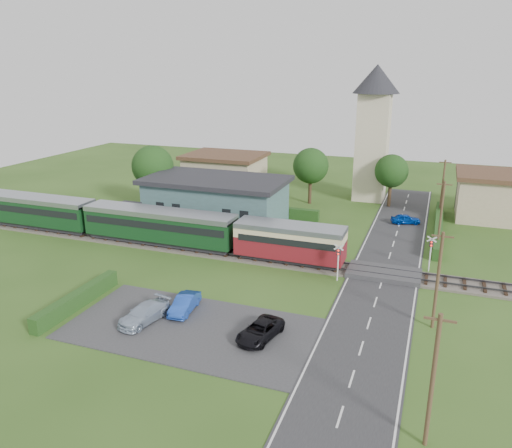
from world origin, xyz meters
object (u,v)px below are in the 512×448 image
(equipment_hut, at_px, (128,215))
(car_park_silver, at_px, (144,313))
(crossing_signal_near, at_px, (338,257))
(car_park_blue, at_px, (185,304))
(house_west, at_px, (225,173))
(pedestrian_far, at_px, (139,222))
(house_east, at_px, (494,195))
(car_park_dark, at_px, (260,331))
(train, at_px, (132,222))
(church_tower, at_px, (374,123))
(car_on_road, at_px, (406,219))
(crossing_signal_far, at_px, (431,248))
(station_building, at_px, (216,200))
(pedestrian_near, at_px, (250,235))

(equipment_hut, bearing_deg, car_park_silver, -53.34)
(crossing_signal_near, relative_size, car_park_blue, 0.89)
(house_west, bearing_deg, pedestrian_far, -93.57)
(house_east, distance_m, car_park_dark, 39.32)
(house_west, relative_size, crossing_signal_near, 3.30)
(house_west, bearing_deg, car_park_blue, -71.07)
(pedestrian_far, bearing_deg, train, -162.91)
(house_east, bearing_deg, car_park_silver, -124.53)
(equipment_hut, distance_m, house_east, 42.41)
(house_west, distance_m, car_park_dark, 41.08)
(house_west, bearing_deg, church_tower, 8.53)
(car_on_road, bearing_deg, car_park_dark, 147.93)
(house_east, xyz_separation_m, crossing_signal_far, (-6.40, -19.61, -0.66))
(house_east, bearing_deg, car_on_road, -147.50)
(station_building, xyz_separation_m, car_park_blue, (6.99, -20.95, -2.01))
(train, height_order, house_west, house_west)
(station_building, distance_m, train, 10.46)
(crossing_signal_far, bearing_deg, equipment_hut, 178.54)
(car_park_silver, relative_size, pedestrian_far, 2.67)
(station_building, bearing_deg, train, -120.55)
(equipment_hut, bearing_deg, house_east, 26.32)
(station_building, relative_size, pedestrian_near, 9.29)
(train, xyz_separation_m, house_west, (0.31, 23.00, 0.61))
(station_building, relative_size, crossing_signal_far, 4.88)
(house_west, xyz_separation_m, house_east, (35.00, -1.00, 0.00))
(pedestrian_near, bearing_deg, house_west, -37.24)
(church_tower, distance_m, pedestrian_near, 26.43)
(car_park_dark, bearing_deg, crossing_signal_near, 86.88)
(car_park_silver, bearing_deg, car_on_road, 74.32)
(equipment_hut, height_order, house_east, house_east)
(train, height_order, crossing_signal_far, train)
(crossing_signal_near, relative_size, car_on_road, 1.01)
(church_tower, relative_size, car_park_dark, 4.37)
(train, height_order, pedestrian_near, train)
(car_park_dark, distance_m, pedestrian_far, 25.59)
(train, height_order, crossing_signal_near, train)
(equipment_hut, relative_size, car_park_blue, 0.70)
(church_tower, bearing_deg, car_park_blue, -101.92)
(church_tower, height_order, car_park_blue, church_tower)
(church_tower, bearing_deg, car_on_road, -60.74)
(house_west, bearing_deg, car_park_dark, -63.22)
(house_west, distance_m, car_park_silver, 38.68)
(crossing_signal_far, xyz_separation_m, pedestrian_far, (-29.87, 0.24, -0.90))
(pedestrian_far, bearing_deg, equipment_hut, 68.88)
(train, distance_m, house_west, 23.01)
(house_west, xyz_separation_m, car_park_dark, (18.49, -36.62, -2.15))
(church_tower, bearing_deg, station_building, -131.41)
(train, bearing_deg, equipment_hut, 130.06)
(train, relative_size, church_tower, 2.45)
(train, xyz_separation_m, pedestrian_near, (11.89, 2.59, -0.87))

